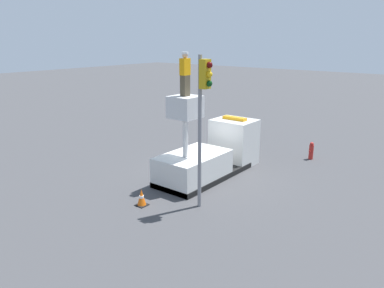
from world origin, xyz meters
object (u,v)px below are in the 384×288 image
traffic_light_pole (203,103)px  traffic_cone_rear (142,198)px  fire_hydrant (311,151)px  bucket_truck (211,155)px  worker (185,74)px

traffic_light_pole → traffic_cone_rear: (-1.32, 1.90, -3.67)m
fire_hydrant → traffic_cone_rear: size_ratio=1.42×
fire_hydrant → traffic_cone_rear: 9.98m
bucket_truck → fire_hydrant: size_ratio=6.31×
traffic_light_pole → worker: bearing=55.6°
bucket_truck → traffic_light_pole: (-3.15, -1.86, 3.04)m
traffic_light_pole → traffic_cone_rear: bearing=124.7°
worker → traffic_cone_rear: (-2.60, 0.04, -4.47)m
traffic_cone_rear → worker: bearing=-0.8°
traffic_light_pole → traffic_cone_rear: 4.34m
traffic_light_pole → fire_hydrant: (8.23, -0.99, -3.52)m
traffic_light_pole → fire_hydrant: size_ratio=6.08×
bucket_truck → fire_hydrant: bucket_truck is taller
worker → traffic_cone_rear: size_ratio=2.68×
worker → traffic_cone_rear: worker is taller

